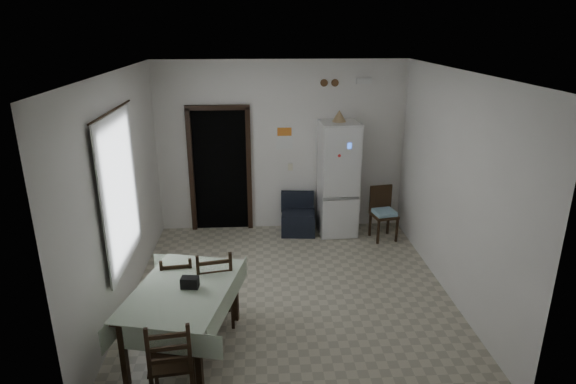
# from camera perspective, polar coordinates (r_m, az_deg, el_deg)

# --- Properties ---
(ground) EXTENTS (4.50, 4.50, 0.00)m
(ground) POSITION_cam_1_polar(r_m,az_deg,el_deg) (6.66, 0.28, -11.65)
(ground) COLOR #A7A088
(ground) RESTS_ON ground
(ceiling) EXTENTS (4.20, 4.50, 0.02)m
(ceiling) POSITION_cam_1_polar(r_m,az_deg,el_deg) (5.74, 0.33, 14.07)
(ceiling) COLOR white
(ceiling) RESTS_ON ground
(wall_back) EXTENTS (4.20, 0.02, 2.90)m
(wall_back) POSITION_cam_1_polar(r_m,az_deg,el_deg) (8.20, -0.78, 5.33)
(wall_back) COLOR white
(wall_back) RESTS_ON ground
(wall_front) EXTENTS (4.20, 0.02, 2.90)m
(wall_front) POSITION_cam_1_polar(r_m,az_deg,el_deg) (3.99, 2.55, -10.28)
(wall_front) COLOR white
(wall_front) RESTS_ON ground
(wall_left) EXTENTS (0.02, 4.50, 2.90)m
(wall_left) POSITION_cam_1_polar(r_m,az_deg,el_deg) (6.27, -19.23, -0.17)
(wall_left) COLOR white
(wall_left) RESTS_ON ground
(wall_right) EXTENTS (0.02, 4.50, 2.90)m
(wall_right) POSITION_cam_1_polar(r_m,az_deg,el_deg) (6.53, 19.03, 0.60)
(wall_right) COLOR white
(wall_right) RESTS_ON ground
(doorway) EXTENTS (1.06, 0.52, 2.22)m
(doorway) POSITION_cam_1_polar(r_m,az_deg,el_deg) (8.51, -7.92, 2.96)
(doorway) COLOR black
(doorway) RESTS_ON ground
(window_recess) EXTENTS (0.10, 1.20, 1.60)m
(window_recess) POSITION_cam_1_polar(r_m,az_deg,el_deg) (6.07, -20.26, 0.09)
(window_recess) COLOR silver
(window_recess) RESTS_ON ground
(curtain) EXTENTS (0.02, 1.45, 1.85)m
(curtain) POSITION_cam_1_polar(r_m,az_deg,el_deg) (6.04, -19.26, 0.11)
(curtain) COLOR silver
(curtain) RESTS_ON ground
(curtain_rod) EXTENTS (0.02, 1.60, 0.02)m
(curtain_rod) POSITION_cam_1_polar(r_m,az_deg,el_deg) (5.81, -20.19, 9.00)
(curtain_rod) COLOR black
(curtain_rod) RESTS_ON ground
(calendar) EXTENTS (0.28, 0.02, 0.40)m
(calendar) POSITION_cam_1_polar(r_m,az_deg,el_deg) (8.15, -0.43, 6.48)
(calendar) COLOR white
(calendar) RESTS_ON ground
(calendar_image) EXTENTS (0.24, 0.01, 0.14)m
(calendar_image) POSITION_cam_1_polar(r_m,az_deg,el_deg) (8.12, -0.43, 7.16)
(calendar_image) COLOR orange
(calendar_image) RESTS_ON ground
(light_switch) EXTENTS (0.08, 0.02, 0.12)m
(light_switch) POSITION_cam_1_polar(r_m,az_deg,el_deg) (8.29, 0.27, 2.98)
(light_switch) COLOR beige
(light_switch) RESTS_ON ground
(vent_left) EXTENTS (0.12, 0.03, 0.12)m
(vent_left) POSITION_cam_1_polar(r_m,az_deg,el_deg) (8.06, 4.29, 12.78)
(vent_left) COLOR brown
(vent_left) RESTS_ON ground
(vent_right) EXTENTS (0.12, 0.03, 0.12)m
(vent_right) POSITION_cam_1_polar(r_m,az_deg,el_deg) (8.09, 5.59, 12.76)
(vent_right) COLOR brown
(vent_right) RESTS_ON ground
(emergency_light) EXTENTS (0.25, 0.07, 0.09)m
(emergency_light) POSITION_cam_1_polar(r_m,az_deg,el_deg) (8.15, 8.97, 12.88)
(emergency_light) COLOR white
(emergency_light) RESTS_ON ground
(fridge) EXTENTS (0.66, 0.66, 1.93)m
(fridge) POSITION_cam_1_polar(r_m,az_deg,el_deg) (8.12, 5.95, 1.55)
(fridge) COLOR silver
(fridge) RESTS_ON ground
(tan_cone) EXTENTS (0.23, 0.23, 0.19)m
(tan_cone) POSITION_cam_1_polar(r_m,az_deg,el_deg) (7.90, 6.10, 8.96)
(tan_cone) COLOR tan
(tan_cone) RESTS_ON fridge
(navy_seat) EXTENTS (0.61, 0.60, 0.69)m
(navy_seat) POSITION_cam_1_polar(r_m,az_deg,el_deg) (8.25, 1.24, -2.65)
(navy_seat) COLOR black
(navy_seat) RESTS_ON ground
(corner_chair) EXTENTS (0.45, 0.45, 0.89)m
(corner_chair) POSITION_cam_1_polar(r_m,az_deg,el_deg) (8.14, 11.33, -2.57)
(corner_chair) COLOR black
(corner_chair) RESTS_ON ground
(dining_table) EXTENTS (1.29, 1.67, 0.77)m
(dining_table) POSITION_cam_1_polar(r_m,az_deg,el_deg) (5.52, -12.10, -14.52)
(dining_table) COLOR beige
(dining_table) RESTS_ON ground
(black_bag) EXTENTS (0.20, 0.13, 0.12)m
(black_bag) POSITION_cam_1_polar(r_m,az_deg,el_deg) (5.29, -11.55, -10.47)
(black_bag) COLOR black
(black_bag) RESTS_ON dining_table
(dining_chair_far_left) EXTENTS (0.42, 0.42, 0.89)m
(dining_chair_far_left) POSITION_cam_1_polar(r_m,az_deg,el_deg) (6.02, -12.84, -10.92)
(dining_chair_far_left) COLOR black
(dining_chair_far_left) RESTS_ON ground
(dining_chair_far_right) EXTENTS (0.50, 0.50, 1.00)m
(dining_chair_far_right) POSITION_cam_1_polar(r_m,az_deg,el_deg) (5.86, -8.75, -10.90)
(dining_chair_far_right) COLOR black
(dining_chair_far_right) RESTS_ON ground
(dining_chair_near_head) EXTENTS (0.46, 0.46, 0.96)m
(dining_chair_near_head) POSITION_cam_1_polar(r_m,az_deg,el_deg) (4.84, -13.62, -18.73)
(dining_chair_near_head) COLOR black
(dining_chair_near_head) RESTS_ON ground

